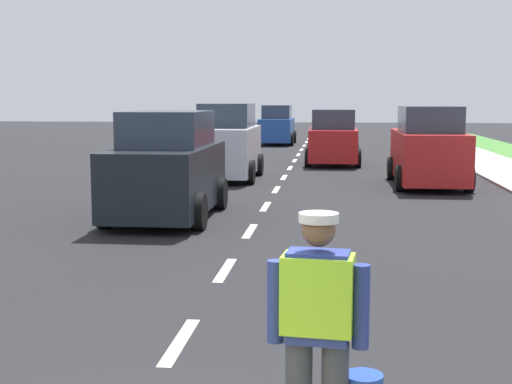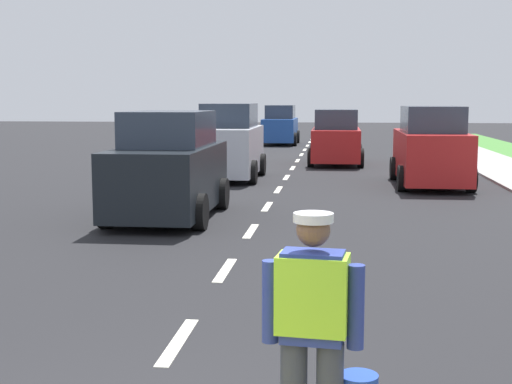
{
  "view_description": "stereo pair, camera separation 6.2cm",
  "coord_description": "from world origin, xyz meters",
  "px_view_note": "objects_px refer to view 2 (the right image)",
  "views": [
    {
      "loc": [
        1.48,
        -4.03,
        2.39
      ],
      "look_at": [
        0.42,
        5.84,
        1.1
      ],
      "focal_mm": 50.39,
      "sensor_mm": 36.0,
      "label": 1
    },
    {
      "loc": [
        1.55,
        -4.03,
        2.39
      ],
      "look_at": [
        0.42,
        5.84,
        1.1
      ],
      "focal_mm": 50.39,
      "sensor_mm": 36.0,
      "label": 2
    }
  ],
  "objects_px": {
    "car_oncoming_lead": "(169,169)",
    "car_parked_far": "(431,149)",
    "car_oncoming_second": "(229,144)",
    "car_oncoming_third": "(280,126)",
    "road_worker": "(316,325)",
    "car_outgoing_far": "(336,139)"
  },
  "relations": [
    {
      "from": "road_worker",
      "to": "car_oncoming_third",
      "type": "relative_size",
      "value": 0.41
    },
    {
      "from": "car_parked_far",
      "to": "car_oncoming_second",
      "type": "bearing_deg",
      "value": 169.94
    },
    {
      "from": "car_oncoming_lead",
      "to": "car_parked_far",
      "type": "height_order",
      "value": "car_parked_far"
    },
    {
      "from": "car_parked_far",
      "to": "car_oncoming_lead",
      "type": "bearing_deg",
      "value": -134.21
    },
    {
      "from": "car_oncoming_second",
      "to": "road_worker",
      "type": "bearing_deg",
      "value": -79.45
    },
    {
      "from": "car_outgoing_far",
      "to": "car_oncoming_third",
      "type": "relative_size",
      "value": 0.96
    },
    {
      "from": "car_parked_far",
      "to": "car_oncoming_third",
      "type": "relative_size",
      "value": 1.08
    },
    {
      "from": "car_oncoming_third",
      "to": "car_oncoming_lead",
      "type": "bearing_deg",
      "value": -90.82
    },
    {
      "from": "car_outgoing_far",
      "to": "car_oncoming_third",
      "type": "bearing_deg",
      "value": 104.55
    },
    {
      "from": "car_oncoming_third",
      "to": "road_worker",
      "type": "bearing_deg",
      "value": -85.0
    },
    {
      "from": "road_worker",
      "to": "car_parked_far",
      "type": "xyz_separation_m",
      "value": [
        2.67,
        15.6,
        0.09
      ]
    },
    {
      "from": "car_oncoming_lead",
      "to": "car_outgoing_far",
      "type": "bearing_deg",
      "value": 75.01
    },
    {
      "from": "road_worker",
      "to": "car_parked_far",
      "type": "distance_m",
      "value": 15.83
    },
    {
      "from": "car_oncoming_lead",
      "to": "car_oncoming_second",
      "type": "xyz_separation_m",
      "value": [
        0.16,
        7.1,
        0.05
      ]
    },
    {
      "from": "car_oncoming_second",
      "to": "car_parked_far",
      "type": "bearing_deg",
      "value": -10.06
    },
    {
      "from": "car_oncoming_lead",
      "to": "car_parked_far",
      "type": "relative_size",
      "value": 0.94
    },
    {
      "from": "road_worker",
      "to": "car_oncoming_second",
      "type": "bearing_deg",
      "value": 100.55
    },
    {
      "from": "road_worker",
      "to": "car_oncoming_second",
      "type": "relative_size",
      "value": 0.43
    },
    {
      "from": "car_outgoing_far",
      "to": "car_parked_far",
      "type": "xyz_separation_m",
      "value": [
        2.61,
        -6.25,
        0.09
      ]
    },
    {
      "from": "car_outgoing_far",
      "to": "car_parked_far",
      "type": "bearing_deg",
      "value": -67.31
    },
    {
      "from": "car_oncoming_second",
      "to": "car_oncoming_third",
      "type": "xyz_separation_m",
      "value": [
        0.19,
        16.64,
        -0.09
      ]
    },
    {
      "from": "car_oncoming_lead",
      "to": "car_oncoming_second",
      "type": "height_order",
      "value": "car_oncoming_second"
    }
  ]
}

